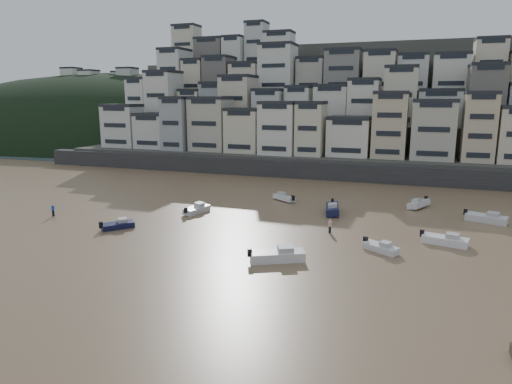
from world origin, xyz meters
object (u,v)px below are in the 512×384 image
at_px(boat_f, 197,208).
at_px(boat_b, 381,247).
at_px(boat_h, 284,197).
at_px(person_blue, 53,210).
at_px(boat_g, 486,217).
at_px(boat_a, 278,253).
at_px(boat_i, 419,203).
at_px(person_pink, 330,226).
at_px(boat_d, 445,238).
at_px(boat_j, 118,224).
at_px(boat_e, 333,208).

xyz_separation_m(boat_f, boat_b, (26.49, -8.53, -0.09)).
bearing_deg(boat_h, boat_b, 162.79).
height_order(boat_f, person_blue, person_blue).
xyz_separation_m(boat_g, boat_a, (-22.03, -23.48, 0.06)).
height_order(boat_i, person_pink, person_pink).
bearing_deg(person_blue, boat_d, 5.30).
relative_size(boat_h, boat_g, 0.82).
bearing_deg(boat_j, boat_e, -15.83).
height_order(boat_e, boat_i, boat_e).
distance_m(boat_j, boat_a, 22.97).
xyz_separation_m(boat_b, person_blue, (-44.74, 0.21, 0.27)).
height_order(boat_g, person_blue, person_blue).
distance_m(boat_h, boat_j, 27.36).
xyz_separation_m(boat_a, person_blue, (-35.03, 6.70, 0.05)).
height_order(boat_f, boat_g, boat_g).
bearing_deg(person_pink, boat_i, 59.68).
bearing_deg(boat_e, boat_d, 45.15).
distance_m(boat_b, person_pink, 8.35).
distance_m(boat_b, person_blue, 44.74).
height_order(boat_f, boat_a, boat_a).
relative_size(boat_d, boat_j, 1.23).
height_order(boat_d, person_blue, person_blue).
relative_size(boat_e, person_pink, 3.51).
height_order(boat_a, person_pink, person_pink).
xyz_separation_m(boat_d, person_pink, (-13.19, 0.24, 0.13)).
height_order(boat_e, boat_g, boat_e).
relative_size(boat_b, person_blue, 2.54).
bearing_deg(boat_b, boat_i, 112.80).
bearing_deg(boat_e, person_pink, -2.08).
relative_size(boat_h, boat_j, 1.04).
bearing_deg(person_pink, person_blue, -172.53).
height_order(boat_i, person_blue, person_blue).
relative_size(boat_f, boat_d, 0.94).
height_order(boat_d, boat_a, boat_a).
bearing_deg(boat_h, boat_d, 179.99).
height_order(boat_a, person_blue, person_blue).
bearing_deg(boat_g, boat_a, -113.36).
relative_size(boat_j, boat_a, 0.73).
bearing_deg(boat_e, boat_i, 113.14).
bearing_deg(boat_e, boat_j, -65.37).
height_order(boat_f, boat_i, boat_i).
bearing_deg(boat_h, person_pink, 157.38).
height_order(boat_h, boat_e, boat_e).
relative_size(boat_g, person_blue, 3.23).
xyz_separation_m(boat_h, boat_a, (7.08, -26.97, 0.20)).
bearing_deg(boat_a, person_pink, 47.65).
bearing_deg(boat_f, boat_h, -26.96).
bearing_deg(boat_i, boat_a, -0.41).
xyz_separation_m(person_blue, person_pink, (38.22, 5.01, 0.00)).
height_order(boat_h, person_pink, person_pink).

